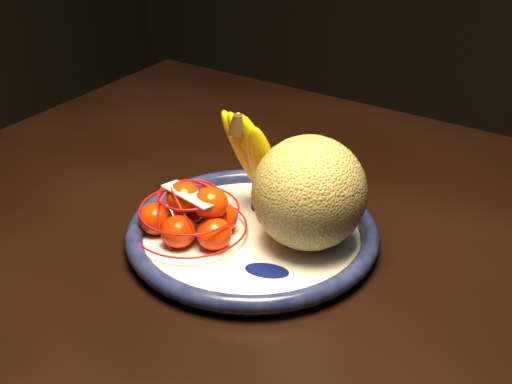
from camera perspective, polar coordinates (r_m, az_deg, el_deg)
The scene contains 6 objects.
dining_table at distance 0.94m, azimuth 12.15°, elevation -10.32°, with size 1.60×1.04×0.76m.
fruit_bowl at distance 0.91m, azimuth -0.30°, elevation -3.39°, with size 0.32×0.32×0.03m.
cantaloupe at distance 0.87m, azimuth 4.29°, elevation -0.06°, with size 0.14×0.14×0.14m, color olive.
banana_bunch at distance 0.93m, azimuth 0.11°, elevation 2.83°, with size 0.10×0.10×0.16m.
mandarin_bag at distance 0.90m, azimuth -5.13°, elevation -1.92°, with size 0.16×0.16×0.09m.
price_tag at distance 0.88m, azimuth -5.33°, elevation -0.20°, with size 0.07×0.03×0.00m, color white.
Camera 1 is at (0.17, -0.64, 1.27)m, focal length 50.00 mm.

